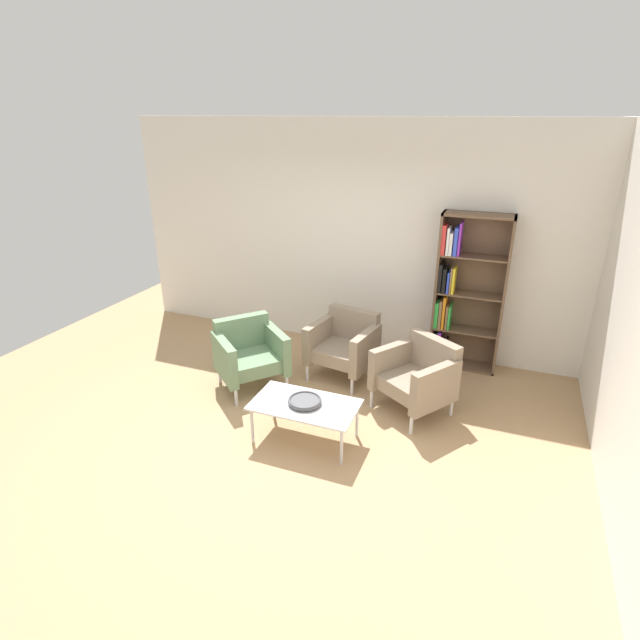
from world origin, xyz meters
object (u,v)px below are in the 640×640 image
at_px(coffee_table_low, 305,407).
at_px(armchair_by_bookshelf, 249,353).
at_px(decorative_bowl, 305,401).
at_px(armchair_spare_guest, 418,375).
at_px(bookshelf_tall, 462,294).
at_px(armchair_corner_red, 345,344).

height_order(coffee_table_low, armchair_by_bookshelf, armchair_by_bookshelf).
height_order(decorative_bowl, armchair_spare_guest, armchair_spare_guest).
relative_size(bookshelf_tall, armchair_by_bookshelf, 2.00).
distance_m(armchair_spare_guest, armchair_by_bookshelf, 1.90).
bearing_deg(armchair_by_bookshelf, armchair_spare_guest, -43.71).
bearing_deg(decorative_bowl, coffee_table_low, -143.13).
xyz_separation_m(armchair_spare_guest, armchair_corner_red, (-0.95, 0.44, 0.00)).
bearing_deg(bookshelf_tall, armchair_by_bookshelf, -146.70).
bearing_deg(armchair_by_bookshelf, bookshelf_tall, -15.95).
xyz_separation_m(bookshelf_tall, armchair_corner_red, (-1.20, -0.78, -0.53)).
distance_m(coffee_table_low, armchair_corner_red, 1.36).
bearing_deg(armchair_corner_red, armchair_spare_guest, -14.39).
height_order(decorative_bowl, armchair_by_bookshelf, armchair_by_bookshelf).
bearing_deg(bookshelf_tall, armchair_spare_guest, -101.66).
bearing_deg(bookshelf_tall, armchair_corner_red, -147.01).
distance_m(decorative_bowl, armchair_by_bookshelf, 1.24).
bearing_deg(bookshelf_tall, coffee_table_low, -117.97).
xyz_separation_m(coffee_table_low, decorative_bowl, (0.00, 0.00, 0.07)).
xyz_separation_m(decorative_bowl, armchair_corner_red, (-0.07, 1.36, -0.02)).
relative_size(decorative_bowl, armchair_corner_red, 0.39).
bearing_deg(armchair_spare_guest, armchair_corner_red, -171.08).
bearing_deg(armchair_corner_red, bookshelf_tall, 43.40).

